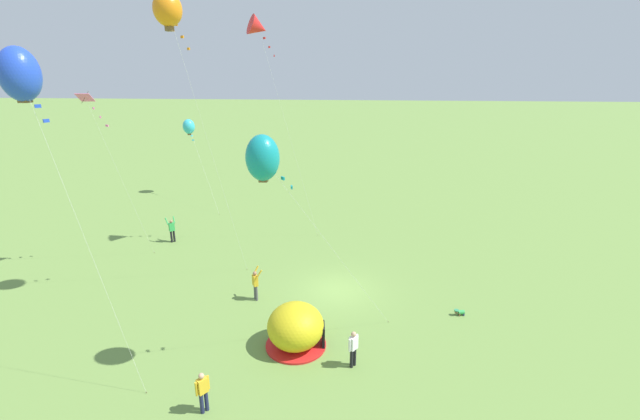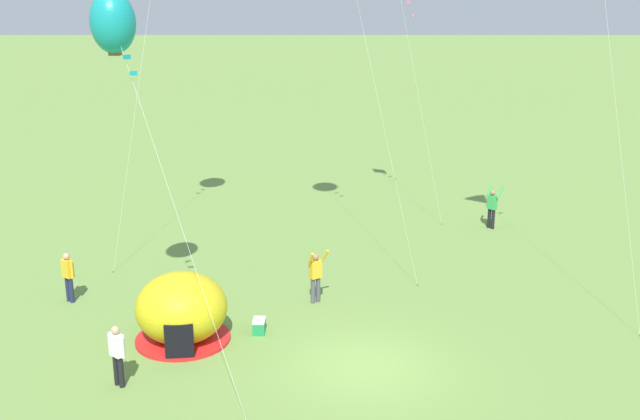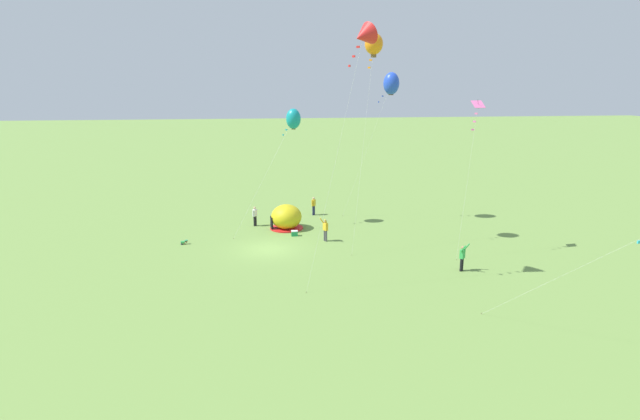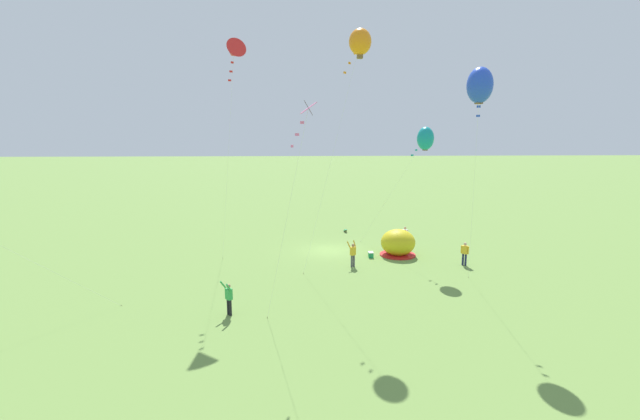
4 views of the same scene
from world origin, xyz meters
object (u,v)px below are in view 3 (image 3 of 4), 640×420
toddler_crawling (184,242)px  person_arms_raised (325,229)px  kite_teal (293,119)px  cooler_box (294,233)px  kite_blue (391,84)px  kite_orange (374,44)px  popup_tent (286,217)px  person_watching_sky (255,215)px  kite_red (363,36)px  kite_pink (477,111)px  person_with_toddler (314,205)px  person_near_tent (462,257)px

toddler_crawling → person_arms_raised: person_arms_raised is taller
toddler_crawling → kite_teal: size_ratio=0.06×
cooler_box → toddler_crawling: size_ratio=0.98×
kite_blue → kite_orange: bearing=-26.9°
popup_tent → person_watching_sky: (-1.21, -2.65, -0.03)m
popup_tent → kite_blue: size_ratio=0.22×
toddler_crawling → kite_orange: size_ratio=0.04×
kite_red → kite_blue: 15.04m
person_arms_raised → kite_red: (7.90, 1.00, 13.64)m
popup_tent → kite_teal: (-1.59, 0.84, 8.16)m
kite_red → kite_pink: bearing=115.5°
person_arms_raised → person_with_toddler: (-8.20, 0.07, -0.03)m
person_near_tent → person_watching_sky: bearing=-133.4°
popup_tent → kite_orange: size_ratio=0.18×
kite_orange → kite_red: 8.09m
person_arms_raised → kite_pink: size_ratio=0.17×
person_watching_sky → kite_pink: size_ratio=0.16×
person_near_tent → kite_blue: kite_blue is taller
person_watching_sky → kite_orange: 17.31m
cooler_box → kite_orange: bearing=71.8°
person_watching_sky → kite_red: 19.97m
kite_orange → kite_blue: 7.30m
person_near_tent → kite_teal: size_ratio=0.19×
person_near_tent → kite_blue: 17.46m
person_arms_raised → kite_teal: (-5.53, -1.95, 8.16)m
kite_pink → kite_orange: bearing=-116.6°
toddler_crawling → kite_orange: kite_orange is taller
person_watching_sky → kite_orange: kite_orange is taller
person_with_toddler → kite_pink: size_ratio=0.16×
popup_tent → person_with_toddler: (-4.27, 2.86, -0.03)m
toddler_crawling → person_watching_sky: bearing=129.4°
person_with_toddler → kite_teal: 8.85m
person_with_toddler → person_watching_sky: bearing=-61.0°
person_arms_raised → kite_blue: kite_blue is taller
person_near_tent → kite_blue: size_ratio=0.15×
person_near_tent → kite_teal: 18.40m
kite_orange → kite_blue: bearing=153.1°
kite_blue → kite_teal: bearing=-87.9°
person_with_toddler → cooler_box: bearing=-19.9°
person_watching_sky → kite_red: (13.04, 6.44, 13.68)m
popup_tent → person_arms_raised: popup_tent is taller
person_arms_raised → person_near_tent: size_ratio=1.00×
person_with_toddler → kite_blue: 13.05m
cooler_box → kite_red: kite_red is taller
person_near_tent → kite_teal: bearing=-142.8°
cooler_box → kite_pink: 16.79m
cooler_box → toddler_crawling: (1.06, -8.64, -0.04)m
cooler_box → person_watching_sky: 4.72m
person_near_tent → cooler_box: bearing=-132.1°
popup_tent → cooler_box: popup_tent is taller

